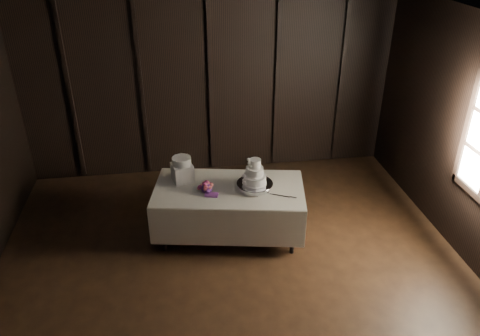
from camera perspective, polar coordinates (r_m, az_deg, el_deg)
name	(u,v)px	position (r m, az deg, el deg)	size (l,w,h in m)	color
room	(242,202)	(4.57, 0.24, -4.21)	(6.08, 7.08, 3.08)	black
display_table	(229,209)	(6.42, -1.33, -5.06)	(2.14, 1.38, 0.76)	white
cake_stand	(255,186)	(6.19, 1.81, -2.22)	(0.48, 0.48, 0.09)	silver
wedding_cake	(253,175)	(6.08, 1.62, -0.81)	(0.34, 0.30, 0.35)	white
bouquet	(207,187)	(6.14, -4.07, -2.38)	(0.28, 0.38, 0.18)	#BA444B
box_pedestal	(182,172)	(6.39, -7.04, -0.55)	(0.26, 0.26, 0.25)	white
small_cake	(182,161)	(6.30, -7.13, 0.85)	(0.25, 0.25, 0.10)	white
cake_knife	(279,195)	(6.08, 4.78, -3.36)	(0.37, 0.02, 0.01)	silver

